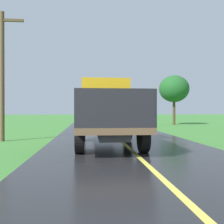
% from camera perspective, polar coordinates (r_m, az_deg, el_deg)
% --- Properties ---
extents(banana_truck_near, '(2.38, 5.82, 2.80)m').
position_cam_1_polar(banana_truck_near, '(10.81, -1.36, 0.37)').
color(banana_truck_near, '#2D2D30').
rests_on(banana_truck_near, road_surface).
extents(utility_pole_roadside, '(1.99, 0.20, 6.19)m').
position_cam_1_polar(utility_pole_roadside, '(13.40, -23.34, 8.50)').
color(utility_pole_roadside, brown).
rests_on(utility_pole_roadside, ground).
extents(roadside_tree_near_left, '(3.11, 3.11, 5.15)m').
position_cam_1_polar(roadside_tree_near_left, '(27.50, 13.71, 5.03)').
color(roadside_tree_near_left, '#4C3823').
rests_on(roadside_tree_near_left, ground).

